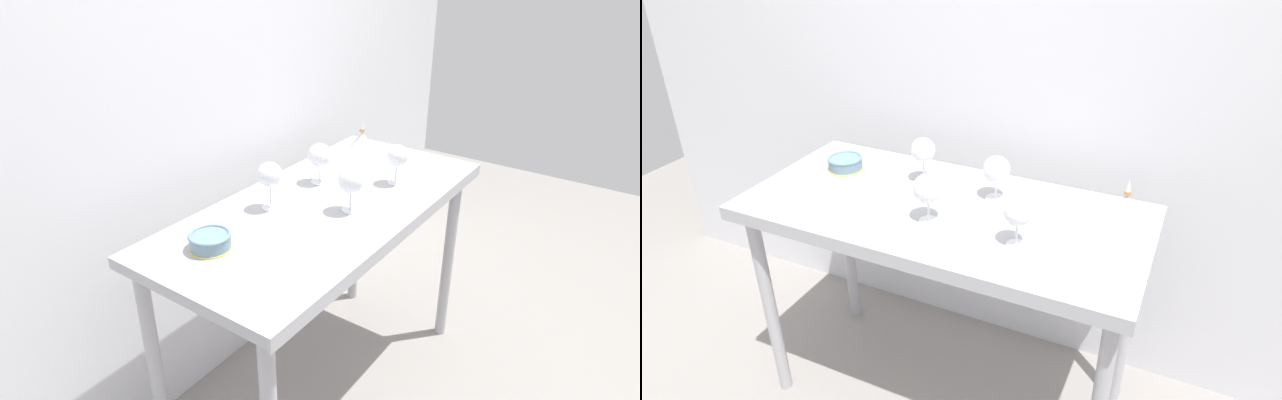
% 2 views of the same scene
% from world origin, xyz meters
% --- Properties ---
extents(ground_plane, '(6.00, 6.00, 0.00)m').
position_xyz_m(ground_plane, '(0.00, 0.00, 0.00)').
color(ground_plane, gray).
extents(back_wall, '(3.80, 0.04, 2.60)m').
position_xyz_m(back_wall, '(0.00, 0.49, 1.30)').
color(back_wall, silver).
rests_on(back_wall, ground_plane).
extents(steel_counter, '(1.40, 0.65, 0.90)m').
position_xyz_m(steel_counter, '(0.00, -0.01, 0.79)').
color(steel_counter, '#A9A9AE').
rests_on(steel_counter, ground_plane).
extents(wine_glass_near_right, '(0.09, 0.09, 0.16)m').
position_xyz_m(wine_glass_near_right, '(0.31, -0.13, 1.01)').
color(wine_glass_near_right, white).
rests_on(wine_glass_near_right, steel_counter).
extents(wine_glass_far_right, '(0.10, 0.10, 0.16)m').
position_xyz_m(wine_glass_far_right, '(0.14, 0.12, 1.01)').
color(wine_glass_far_right, white).
rests_on(wine_glass_far_right, steel_counter).
extents(wine_glass_near_center, '(0.10, 0.10, 0.17)m').
position_xyz_m(wine_glass_near_center, '(0.00, -0.11, 1.02)').
color(wine_glass_near_center, white).
rests_on(wine_glass_near_center, steel_counter).
extents(wine_glass_far_left, '(0.09, 0.09, 0.18)m').
position_xyz_m(wine_glass_far_left, '(-0.15, 0.13, 1.03)').
color(wine_glass_far_left, white).
rests_on(wine_glass_far_left, steel_counter).
extents(tasting_sheet_upper, '(0.20, 0.27, 0.00)m').
position_xyz_m(tasting_sheet_upper, '(0.30, 0.16, 0.90)').
color(tasting_sheet_upper, white).
rests_on(tasting_sheet_upper, steel_counter).
extents(tasting_bowl, '(0.14, 0.14, 0.05)m').
position_xyz_m(tasting_bowl, '(-0.48, 0.10, 0.93)').
color(tasting_bowl, '#DBCC66').
rests_on(tasting_bowl, steel_counter).
extents(decanter_funnel, '(0.12, 0.12, 0.14)m').
position_xyz_m(decanter_funnel, '(0.58, 0.19, 0.94)').
color(decanter_funnel, silver).
rests_on(decanter_funnel, steel_counter).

